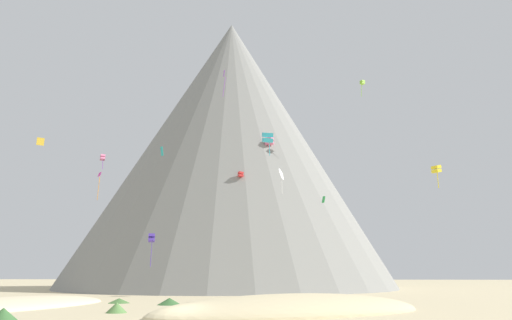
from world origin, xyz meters
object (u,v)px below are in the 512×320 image
(kite_cyan_mid, at_px, (268,138))
(kite_rainbow_high, at_px, (269,142))
(bush_low_patch, at_px, (119,301))
(rock_massif, at_px, (230,156))
(kite_teal_mid, at_px, (162,151))
(kite_magenta_mid, at_px, (99,180))
(kite_yellow_mid, at_px, (436,169))
(kite_gold_mid, at_px, (40,141))
(bush_scatter_east, at_px, (179,312))
(kite_indigo_low, at_px, (152,238))
(bush_ridge_crest, at_px, (169,301))
(kite_red_mid, at_px, (241,174))
(kite_lime_high, at_px, (362,83))
(kite_green_low, at_px, (324,200))
(kite_white_mid, at_px, (282,174))
(bush_mid_center, at_px, (40,303))
(kite_orange_high, at_px, (213,142))
(bush_near_left, at_px, (117,308))
(kite_pink_mid, at_px, (103,158))
(bush_far_right, at_px, (3,316))

(kite_cyan_mid, relative_size, kite_rainbow_high, 0.60)
(bush_low_patch, distance_m, rock_massif, 58.77)
(rock_massif, relative_size, kite_teal_mid, 65.40)
(kite_rainbow_high, bearing_deg, kite_magenta_mid, 136.09)
(bush_low_patch, height_order, rock_massif, rock_massif)
(bush_low_patch, height_order, kite_yellow_mid, kite_yellow_mid)
(kite_gold_mid, bearing_deg, bush_scatter_east, 142.96)
(kite_cyan_mid, distance_m, kite_indigo_low, 21.67)
(bush_ridge_crest, bearing_deg, kite_red_mid, 82.47)
(rock_massif, height_order, kite_lime_high, rock_massif)
(bush_low_patch, xyz_separation_m, kite_cyan_mid, (16.11, 4.77, 19.55))
(kite_green_low, bearing_deg, bush_low_patch, 127.20)
(bush_ridge_crest, relative_size, kite_green_low, 2.89)
(kite_magenta_mid, height_order, kite_lime_high, kite_lime_high)
(bush_ridge_crest, relative_size, bush_scatter_east, 1.62)
(kite_yellow_mid, relative_size, kite_white_mid, 0.67)
(bush_mid_center, xyz_separation_m, kite_gold_mid, (-10.18, 14.46, 21.14))
(bush_scatter_east, height_order, kite_red_mid, kite_red_mid)
(bush_low_patch, relative_size, kite_orange_high, 0.36)
(rock_massif, bearing_deg, kite_cyan_mid, -76.59)
(kite_cyan_mid, bearing_deg, kite_magenta_mid, 132.29)
(kite_gold_mid, height_order, kite_white_mid, kite_gold_mid)
(kite_cyan_mid, height_order, kite_red_mid, kite_cyan_mid)
(kite_green_low, xyz_separation_m, kite_indigo_low, (-23.16, 8.75, -3.81))
(rock_massif, distance_m, kite_green_low, 53.72)
(bush_low_patch, distance_m, kite_indigo_low, 14.27)
(bush_near_left, relative_size, kite_green_low, 2.03)
(rock_massif, relative_size, kite_gold_mid, 89.57)
(kite_rainbow_high, bearing_deg, bush_scatter_east, -161.30)
(kite_lime_high, bearing_deg, kite_orange_high, 139.78)
(bush_near_left, distance_m, kite_rainbow_high, 54.79)
(bush_scatter_east, xyz_separation_m, kite_cyan_mid, (5.86, 19.59, 19.52))
(kite_green_low, bearing_deg, kite_lime_high, 10.63)
(kite_teal_mid, distance_m, kite_orange_high, 22.84)
(bush_scatter_east, relative_size, kite_magenta_mid, 0.32)
(bush_ridge_crest, distance_m, kite_teal_mid, 29.24)
(kite_pink_mid, distance_m, kite_red_mid, 26.83)
(kite_green_low, bearing_deg, kite_yellow_mid, -72.84)
(kite_gold_mid, xyz_separation_m, kite_indigo_low, (16.15, 2.45, -13.57))
(kite_rainbow_high, bearing_deg, bush_near_left, -168.68)
(bush_low_patch, bearing_deg, bush_near_left, -70.59)
(bush_low_patch, xyz_separation_m, kite_indigo_low, (-0.40, 12.09, 7.57))
(kite_yellow_mid, xyz_separation_m, kite_rainbow_high, (-20.36, 33.33, 13.04))
(kite_yellow_mid, relative_size, kite_orange_high, 0.40)
(kite_white_mid, bearing_deg, kite_orange_high, 47.69)
(bush_far_right, height_order, kite_cyan_mid, kite_cyan_mid)
(bush_low_patch, xyz_separation_m, kite_orange_high, (3.29, 37.88, 28.53))
(rock_massif, relative_size, kite_orange_high, 14.85)
(bush_far_right, distance_m, kite_indigo_low, 34.63)
(kite_red_mid, bearing_deg, kite_green_low, 178.31)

